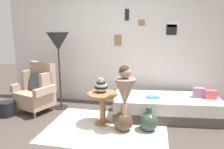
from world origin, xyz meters
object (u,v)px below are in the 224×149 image
at_px(vase_striped, 101,87).
at_px(demijohn_near, 123,121).
at_px(armchair, 37,90).
at_px(daybed, 166,107).
at_px(side_table, 103,102).
at_px(book_on_daybed, 153,97).
at_px(magazine_basket, 7,109).
at_px(demijohn_far, 149,121).
at_px(person_child, 125,90).
at_px(floor_lamp, 58,43).

bearing_deg(vase_striped, demijohn_near, -27.45).
relative_size(armchair, daybed, 0.49).
height_order(side_table, book_on_daybed, side_table).
height_order(daybed, demijohn_near, demijohn_near).
bearing_deg(daybed, demijohn_near, -135.22).
bearing_deg(book_on_daybed, magazine_basket, -170.60).
bearing_deg(demijohn_far, book_on_daybed, 84.50).
bearing_deg(book_on_daybed, vase_striped, -156.63).
relative_size(daybed, book_on_daybed, 8.95).
relative_size(person_child, magazine_basket, 3.87).
height_order(side_table, vase_striped, vase_striped).
distance_m(daybed, demijohn_far, 0.68).
height_order(person_child, book_on_daybed, person_child).
bearing_deg(magazine_basket, demijohn_far, -1.48).
xyz_separation_m(floor_lamp, magazine_basket, (-0.82, -0.62, -1.20)).
bearing_deg(vase_striped, side_table, -52.06).
bearing_deg(daybed, armchair, -176.30).
bearing_deg(daybed, book_on_daybed, -159.38).
xyz_separation_m(floor_lamp, book_on_daybed, (1.88, -0.17, -0.92)).
distance_m(floor_lamp, book_on_daybed, 2.11).
xyz_separation_m(floor_lamp, demijohn_near, (1.43, -0.77, -1.17)).
bearing_deg(demijohn_far, armchair, 168.64).
relative_size(daybed, demijohn_far, 4.88).
distance_m(armchair, daybed, 2.53).
bearing_deg(floor_lamp, armchair, -147.75).
xyz_separation_m(armchair, demijohn_far, (2.22, -0.45, -0.28)).
height_order(daybed, vase_striped, vase_striped).
bearing_deg(demijohn_near, side_table, 155.86).
distance_m(demijohn_near, demijohn_far, 0.41).
relative_size(floor_lamp, demijohn_far, 3.87).
distance_m(armchair, person_child, 1.92).
bearing_deg(floor_lamp, demijohn_far, -20.56).
height_order(book_on_daybed, magazine_basket, book_on_daybed).
relative_size(armchair, demijohn_near, 2.36).
height_order(floor_lamp, demijohn_near, floor_lamp).
bearing_deg(side_table, book_on_daybed, 26.85).
bearing_deg(armchair, floor_lamp, 32.25).
bearing_deg(armchair, daybed, 3.70).
distance_m(demijohn_near, magazine_basket, 2.26).
bearing_deg(demijohn_near, person_child, 35.57).
height_order(armchair, demijohn_near, armchair).
bearing_deg(magazine_basket, vase_striped, 2.21).
bearing_deg(person_child, demijohn_far, 9.90).
relative_size(side_table, magazine_basket, 2.02).
bearing_deg(book_on_daybed, demijohn_near, -127.07).
bearing_deg(book_on_daybed, armchair, -178.21).
height_order(demijohn_near, demijohn_far, demijohn_near).
bearing_deg(magazine_basket, daybed, 10.37).
height_order(daybed, person_child, person_child).
distance_m(daybed, magazine_basket, 3.00).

